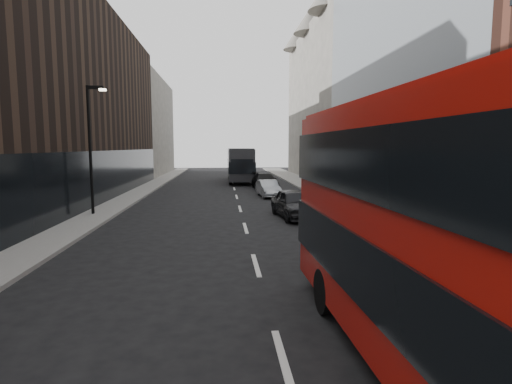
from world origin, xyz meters
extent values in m
cube|color=slate|center=(7.50, 25.00, 0.07)|extent=(3.00, 80.00, 0.15)
cube|color=slate|center=(-8.00, 25.00, 0.07)|extent=(2.00, 80.00, 0.15)
cube|color=#A2A6AC|center=(11.50, 21.00, 10.00)|extent=(5.00, 22.00, 20.00)
cube|color=silver|center=(9.15, 21.00, 1.90)|extent=(0.35, 21.00, 3.80)
cube|color=#656159|center=(11.50, 44.00, 9.00)|extent=(5.00, 24.00, 18.00)
cone|color=#656159|center=(9.50, 44.00, 19.50)|extent=(4.00, 4.00, 3.00)
cone|color=#656159|center=(9.50, 52.00, 19.50)|extent=(4.00, 4.00, 3.00)
cube|color=black|center=(-11.50, 30.00, 7.00)|extent=(5.00, 24.00, 14.00)
cube|color=#656159|center=(-11.50, 52.00, 6.50)|extent=(5.00, 20.00, 13.00)
cylinder|color=black|center=(-8.30, 18.00, 3.65)|extent=(0.16, 0.16, 7.00)
cube|color=black|center=(-7.90, 18.00, 7.05)|extent=(0.90, 0.15, 0.18)
cube|color=#FFF2CC|center=(-7.50, 18.00, 6.93)|extent=(0.35, 0.22, 0.12)
cube|color=#A8110A|center=(2.53, 0.46, 2.50)|extent=(2.85, 11.50, 4.16)
cube|color=black|center=(2.53, 0.46, 1.82)|extent=(2.97, 11.55, 1.14)
cube|color=black|center=(2.53, 0.46, 3.59)|extent=(2.97, 11.55, 1.14)
cube|color=black|center=(2.40, 6.21, 1.98)|extent=(2.21, 0.13, 1.46)
cube|color=#A8110A|center=(2.53, 0.46, 4.61)|extent=(2.74, 11.04, 0.12)
cylinder|color=black|center=(1.30, 4.10, 0.52)|extent=(0.33, 1.05, 1.04)
cylinder|color=black|center=(3.60, 4.15, 0.52)|extent=(0.33, 1.05, 1.04)
cube|color=black|center=(0.87, 39.77, 2.01)|extent=(2.61, 11.32, 3.19)
cube|color=black|center=(0.87, 39.77, 1.80)|extent=(2.73, 11.37, 1.13)
cube|color=black|center=(0.85, 34.08, 1.95)|extent=(2.19, 0.09, 1.44)
cube|color=black|center=(0.88, 45.46, 1.95)|extent=(2.19, 0.09, 1.44)
cube|color=black|center=(0.87, 39.77, 3.63)|extent=(2.50, 10.87, 0.12)
cylinder|color=black|center=(-0.26, 43.39, 0.51)|extent=(0.31, 1.03, 1.03)
cylinder|color=black|center=(2.01, 43.39, 0.51)|extent=(0.31, 1.03, 1.03)
cylinder|color=black|center=(-0.28, 36.15, 0.51)|extent=(0.31, 1.03, 1.03)
cylinder|color=black|center=(1.99, 36.14, 0.51)|extent=(0.31, 1.03, 1.03)
imported|color=black|center=(2.83, 16.64, 0.78)|extent=(2.36, 4.77, 1.56)
imported|color=#999DA2|center=(2.46, 26.00, 0.64)|extent=(1.71, 4.01, 1.28)
imported|color=black|center=(2.78, 31.57, 0.74)|extent=(2.24, 5.14, 1.47)
camera|label=1|loc=(-1.06, -4.67, 3.86)|focal=28.00mm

